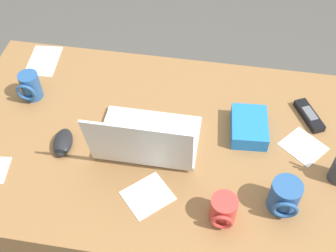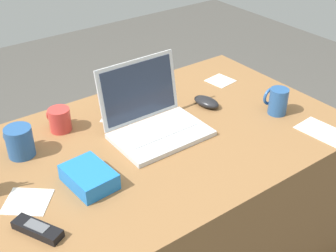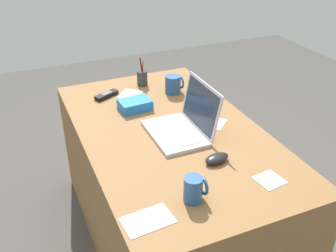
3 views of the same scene
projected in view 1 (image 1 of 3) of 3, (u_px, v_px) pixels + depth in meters
ground_plane at (165, 236)px, 2.00m from camera, size 6.00×6.00×0.00m
desk at (164, 195)px, 1.73m from camera, size 1.46×0.85×0.71m
laptop at (146, 140)px, 1.39m from camera, size 0.33×0.27×0.24m
computer_mouse at (63, 142)px, 1.43m from camera, size 0.08×0.13×0.04m
coffee_mug_white at (223, 210)px, 1.24m from camera, size 0.08×0.09×0.09m
coffee_mug_tall at (30, 87)px, 1.55m from camera, size 0.07×0.08×0.10m
coffee_mug_spare at (284, 197)px, 1.25m from camera, size 0.09×0.10×0.11m
cordless_phone at (309, 116)px, 1.52m from camera, size 0.11×0.15×0.03m
snack_bag at (249, 127)px, 1.46m from camera, size 0.13×0.17×0.05m
paper_note_left at (148, 196)px, 1.32m from camera, size 0.18×0.18×0.00m
paper_note_right at (303, 146)px, 1.44m from camera, size 0.17×0.17×0.00m
paper_note_front at (44, 61)px, 1.72m from camera, size 0.13×0.19×0.00m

